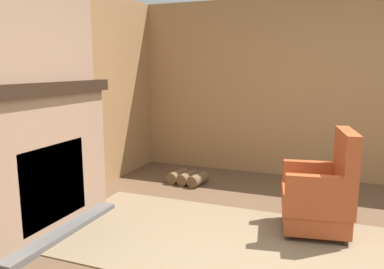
# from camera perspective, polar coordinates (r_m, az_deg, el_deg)

# --- Properties ---
(wood_panel_wall_left) EXTENTS (0.06, 6.03, 2.47)m
(wood_panel_wall_left) POSITION_cam_1_polar(r_m,az_deg,el_deg) (3.83, -25.94, 4.81)
(wood_panel_wall_left) COLOR #9E7247
(wood_panel_wall_left) RESTS_ON ground
(wood_panel_wall_back) EXTENTS (6.03, 0.09, 2.47)m
(wood_panel_wall_back) POSITION_cam_1_polar(r_m,az_deg,el_deg) (5.36, 20.89, 6.49)
(wood_panel_wall_back) COLOR #9E7247
(wood_panel_wall_back) RESTS_ON ground
(fireplace_hearth) EXTENTS (0.63, 1.68, 1.40)m
(fireplace_hearth) POSITION_cam_1_polar(r_m,az_deg,el_deg) (3.73, -22.64, -3.47)
(fireplace_hearth) COLOR #9E7A60
(fireplace_hearth) RESTS_ON ground
(chimney_breast) EXTENTS (0.37, 1.39, 1.05)m
(chimney_breast) POSITION_cam_1_polar(r_m,az_deg,el_deg) (3.67, -24.14, 15.56)
(chimney_breast) COLOR #9E7A60
(chimney_breast) RESTS_ON fireplace_hearth
(area_rug) EXTENTS (3.87, 1.60, 0.01)m
(area_rug) POSITION_cam_1_polar(r_m,az_deg,el_deg) (3.41, 10.86, -16.51)
(area_rug) COLOR #7A664C
(area_rug) RESTS_ON ground
(armchair) EXTENTS (0.69, 0.68, 0.98)m
(armchair) POSITION_cam_1_polar(r_m,az_deg,el_deg) (3.69, 19.03, -8.78)
(armchair) COLOR #A84723
(armchair) RESTS_ON ground
(firewood_stack) EXTENTS (0.52, 0.41, 0.15)m
(firewood_stack) POSITION_cam_1_polar(r_m,az_deg,el_deg) (5.02, -0.63, -6.57)
(firewood_stack) COLOR brown
(firewood_stack) RESTS_ON ground
(storage_case) EXTENTS (0.13, 0.22, 0.16)m
(storage_case) POSITION_cam_1_polar(r_m,az_deg,el_deg) (4.08, -18.67, 8.99)
(storage_case) COLOR gray
(storage_case) RESTS_ON fireplace_hearth
(decorative_plate_on_mantel) EXTENTS (0.07, 0.26, 0.26)m
(decorative_plate_on_mantel) POSITION_cam_1_polar(r_m,az_deg,el_deg) (3.72, -23.98, 9.37)
(decorative_plate_on_mantel) COLOR #336093
(decorative_plate_on_mantel) RESTS_ON fireplace_hearth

